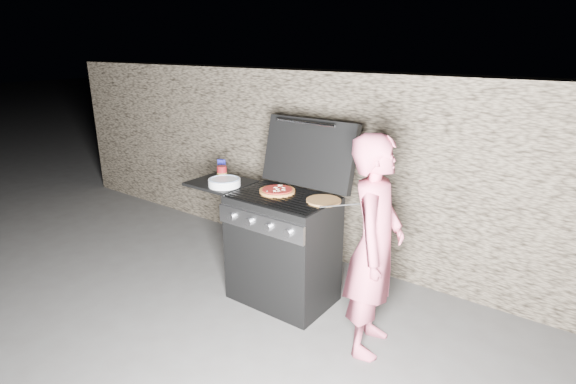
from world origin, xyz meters
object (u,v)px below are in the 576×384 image
Objects in this scene: sauce_jar at (222,173)px; person at (375,247)px; pizza_topped at (277,190)px; gas_grill at (259,241)px.

person reaches higher than sauce_jar.
person is at bearing -10.31° from pizza_topped.
person reaches higher than gas_grill.
sauce_jar is 1.57m from person.
sauce_jar is at bearing 174.93° from gas_grill.
pizza_topped reaches higher than gas_grill.
sauce_jar is (-0.60, 0.00, 0.04)m from pizza_topped.
gas_grill is 4.71× the size of pizza_topped.
pizza_topped is 0.61m from sauce_jar.
sauce_jar reaches higher than pizza_topped.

